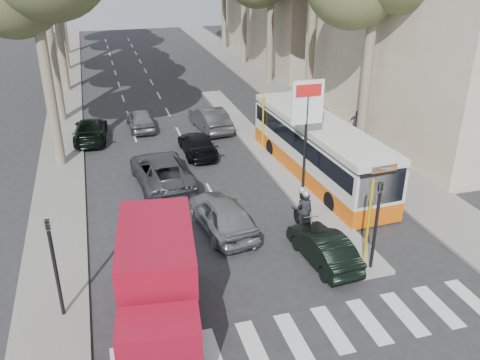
# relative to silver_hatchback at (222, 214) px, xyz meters

# --- Properties ---
(ground) EXTENTS (120.00, 120.00, 0.00)m
(ground) POSITION_rel_silver_hatchback_xyz_m (1.30, -2.87, -0.77)
(ground) COLOR #28282B
(ground) RESTS_ON ground
(sidewalk_right) EXTENTS (3.20, 70.00, 0.12)m
(sidewalk_right) POSITION_rel_silver_hatchback_xyz_m (9.90, 22.13, -0.71)
(sidewalk_right) COLOR gray
(sidewalk_right) RESTS_ON ground
(median_left) EXTENTS (2.40, 64.00, 0.12)m
(median_left) POSITION_rel_silver_hatchback_xyz_m (-6.70, 25.13, -0.71)
(median_left) COLOR gray
(median_left) RESTS_ON ground
(traffic_island) EXTENTS (1.50, 26.00, 0.16)m
(traffic_island) POSITION_rel_silver_hatchback_xyz_m (4.55, 8.13, -0.69)
(traffic_island) COLOR gray
(traffic_island) RESTS_ON ground
(billboard) EXTENTS (1.50, 12.10, 5.60)m
(billboard) POSITION_rel_silver_hatchback_xyz_m (4.55, 2.13, 2.93)
(billboard) COLOR yellow
(billboard) RESTS_ON ground
(traffic_light_island) EXTENTS (0.16, 0.41, 3.60)m
(traffic_light_island) POSITION_rel_silver_hatchback_xyz_m (4.55, -4.37, 1.71)
(traffic_light_island) COLOR black
(traffic_light_island) RESTS_ON ground
(traffic_light_left) EXTENTS (0.16, 0.41, 3.60)m
(traffic_light_left) POSITION_rel_silver_hatchback_xyz_m (-6.30, -3.87, 1.71)
(traffic_light_left) COLOR black
(traffic_light_left) RESTS_ON ground
(silver_hatchback) EXTENTS (2.44, 4.76, 1.55)m
(silver_hatchback) POSITION_rel_silver_hatchback_xyz_m (0.00, 0.00, 0.00)
(silver_hatchback) COLOR #A1A5A8
(silver_hatchback) RESTS_ON ground
(dark_hatchback) EXTENTS (1.62, 3.89, 1.25)m
(dark_hatchback) POSITION_rel_silver_hatchback_xyz_m (3.10, -3.34, -0.15)
(dark_hatchback) COLOR black
(dark_hatchback) RESTS_ON ground
(queue_car_a) EXTENTS (2.92, 5.58, 1.50)m
(queue_car_a) POSITION_rel_silver_hatchback_xyz_m (-1.74, 5.21, -0.02)
(queue_car_a) COLOR #505258
(queue_car_a) RESTS_ON ground
(queue_car_b) EXTENTS (1.72, 4.23, 1.23)m
(queue_car_b) POSITION_rel_silver_hatchback_xyz_m (0.80, 8.68, -0.16)
(queue_car_b) COLOR black
(queue_car_b) RESTS_ON ground
(queue_car_c) EXTENTS (1.67, 3.91, 1.32)m
(queue_car_c) POSITION_rel_silver_hatchback_xyz_m (-1.84, 13.96, -0.12)
(queue_car_c) COLOR gray
(queue_car_c) RESTS_ON ground
(queue_car_d) EXTENTS (2.05, 4.67, 1.49)m
(queue_car_d) POSITION_rel_silver_hatchback_xyz_m (2.45, 12.55, -0.03)
(queue_car_d) COLOR #474A4E
(queue_car_d) RESTS_ON ground
(queue_car_e) EXTENTS (2.23, 4.76, 1.34)m
(queue_car_e) POSITION_rel_silver_hatchback_xyz_m (-5.00, 12.76, -0.10)
(queue_car_e) COLOR black
(queue_car_e) RESTS_ON ground
(red_truck) EXTENTS (2.94, 6.14, 3.16)m
(red_truck) POSITION_rel_silver_hatchback_xyz_m (-3.31, -5.17, 0.89)
(red_truck) COLOR black
(red_truck) RESTS_ON ground
(city_bus) EXTENTS (3.04, 11.48, 3.00)m
(city_bus) POSITION_rel_silver_hatchback_xyz_m (6.10, 3.97, 0.80)
(city_bus) COLOR #E55C0C
(city_bus) RESTS_ON ground
(motorcycle) EXTENTS (0.83, 2.30, 1.95)m
(motorcycle) POSITION_rel_silver_hatchback_xyz_m (3.28, -0.89, 0.11)
(motorcycle) COLOR black
(motorcycle) RESTS_ON ground
(pedestrian_near) EXTENTS (1.02, 1.03, 1.66)m
(pedestrian_near) POSITION_rel_silver_hatchback_xyz_m (10.76, 8.49, 0.17)
(pedestrian_near) COLOR #3F314A
(pedestrian_near) RESTS_ON sidewalk_right
(pedestrian_far) EXTENTS (1.27, 0.88, 1.81)m
(pedestrian_far) POSITION_rel_silver_hatchback_xyz_m (8.89, 9.33, 0.25)
(pedestrian_far) COLOR #6E6453
(pedestrian_far) RESTS_ON sidewalk_right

